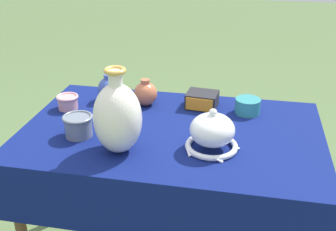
% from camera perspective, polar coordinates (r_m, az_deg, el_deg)
% --- Properties ---
extents(display_table, '(1.21, 0.77, 0.72)m').
position_cam_1_polar(display_table, '(1.73, 0.38, -4.22)').
color(display_table, brown).
rests_on(display_table, ground_plane).
extents(vase_tall_bulbous, '(0.18, 0.18, 0.32)m').
position_cam_1_polar(vase_tall_bulbous, '(1.51, -6.84, -0.25)').
color(vase_tall_bulbous, white).
rests_on(vase_tall_bulbous, display_table).
extents(vase_dome_bell, '(0.20, 0.21, 0.17)m').
position_cam_1_polar(vase_dome_bell, '(1.56, 5.99, -2.39)').
color(vase_dome_bell, white).
rests_on(vase_dome_bell, display_table).
extents(mosaic_tile_box, '(0.15, 0.13, 0.07)m').
position_cam_1_polar(mosaic_tile_box, '(1.91, 4.62, 2.13)').
color(mosaic_tile_box, '#232328').
rests_on(mosaic_tile_box, display_table).
extents(jar_round_cobalt, '(0.10, 0.10, 0.13)m').
position_cam_1_polar(jar_round_cobalt, '(1.98, -8.04, 3.60)').
color(jar_round_cobalt, '#3851A8').
rests_on(jar_round_cobalt, display_table).
extents(pot_squat_teal, '(0.11, 0.11, 0.07)m').
position_cam_1_polar(pot_squat_teal, '(1.87, 10.73, 1.27)').
color(pot_squat_teal, teal).
rests_on(pot_squat_teal, display_table).
extents(cup_wide_slate, '(0.12, 0.12, 0.09)m').
position_cam_1_polar(cup_wide_slate, '(1.68, -12.07, -1.28)').
color(cup_wide_slate, slate).
rests_on(cup_wide_slate, display_table).
extents(cup_wide_rose, '(0.10, 0.10, 0.06)m').
position_cam_1_polar(cup_wide_rose, '(1.93, -13.43, 1.86)').
color(cup_wide_rose, '#D19399').
rests_on(cup_wide_rose, display_table).
extents(jar_round_terracotta, '(0.11, 0.11, 0.12)m').
position_cam_1_polar(jar_round_terracotta, '(1.92, -3.07, 3.00)').
color(jar_round_terracotta, '#BC6642').
rests_on(jar_round_terracotta, display_table).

